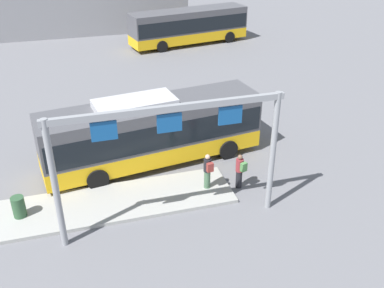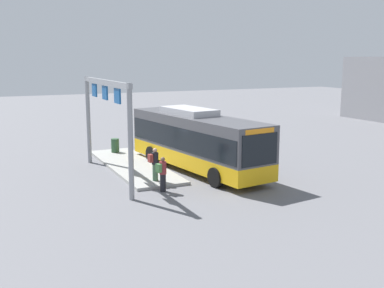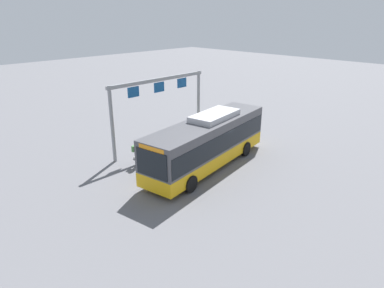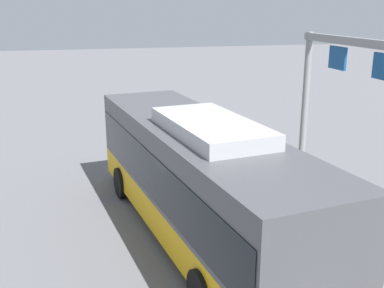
{
  "view_description": "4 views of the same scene",
  "coord_description": "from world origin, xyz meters",
  "px_view_note": "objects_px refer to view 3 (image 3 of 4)",
  "views": [
    {
      "loc": [
        -3.47,
        -18.63,
        11.21
      ],
      "look_at": [
        1.56,
        -1.39,
        1.47
      ],
      "focal_mm": 41.21,
      "sensor_mm": 36.0,
      "label": 1
    },
    {
      "loc": [
        22.96,
        -10.99,
        6.21
      ],
      "look_at": [
        0.98,
        -0.73,
        1.72
      ],
      "focal_mm": 43.21,
      "sensor_mm": 36.0,
      "label": 2
    },
    {
      "loc": [
        15.59,
        13.79,
        9.51
      ],
      "look_at": [
        1.09,
        -0.34,
        1.76
      ],
      "focal_mm": 32.17,
      "sensor_mm": 36.0,
      "label": 3
    },
    {
      "loc": [
        -11.01,
        2.95,
        6.03
      ],
      "look_at": [
        2.58,
        -0.52,
        1.86
      ],
      "focal_mm": 43.36,
      "sensor_mm": 36.0,
      "label": 4
    }
  ],
  "objects_px": {
    "bus_main": "(208,140)",
    "trash_bin": "(230,127)",
    "person_waiting_near": "(155,146)",
    "person_boarding": "(137,153)"
  },
  "relations": [
    {
      "from": "bus_main",
      "to": "trash_bin",
      "type": "height_order",
      "value": "bus_main"
    },
    {
      "from": "bus_main",
      "to": "trash_bin",
      "type": "bearing_deg",
      "value": -162.24
    },
    {
      "from": "bus_main",
      "to": "person_boarding",
      "type": "bearing_deg",
      "value": -53.98
    },
    {
      "from": "person_boarding",
      "to": "trash_bin",
      "type": "height_order",
      "value": "person_boarding"
    },
    {
      "from": "bus_main",
      "to": "person_waiting_near",
      "type": "height_order",
      "value": "bus_main"
    },
    {
      "from": "person_waiting_near",
      "to": "trash_bin",
      "type": "height_order",
      "value": "person_waiting_near"
    },
    {
      "from": "person_boarding",
      "to": "bus_main",
      "type": "bearing_deg",
      "value": 23.42
    },
    {
      "from": "bus_main",
      "to": "trash_bin",
      "type": "xyz_separation_m",
      "value": [
        -6.13,
        -2.98,
        -1.2
      ]
    },
    {
      "from": "bus_main",
      "to": "person_waiting_near",
      "type": "distance_m",
      "value": 3.7
    },
    {
      "from": "bus_main",
      "to": "person_boarding",
      "type": "xyz_separation_m",
      "value": [
        3.22,
        -3.31,
        -0.92
      ]
    }
  ]
}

